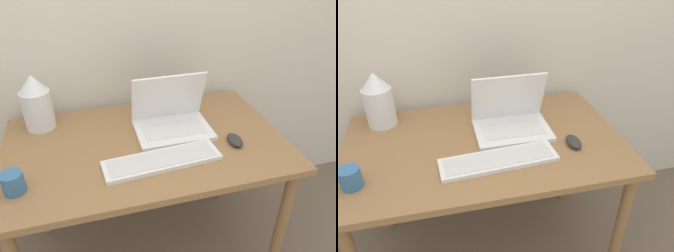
% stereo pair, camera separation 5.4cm
% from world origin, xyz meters
% --- Properties ---
extents(desk, '(1.21, 0.73, 0.73)m').
position_xyz_m(desk, '(0.00, 0.37, 0.64)').
color(desk, olive).
rests_on(desk, ground_plane).
extents(laptop, '(0.34, 0.25, 0.26)m').
position_xyz_m(laptop, '(0.14, 0.44, 0.79)').
color(laptop, white).
rests_on(laptop, desk).
extents(keyboard, '(0.48, 0.17, 0.02)m').
position_xyz_m(keyboard, '(0.03, 0.21, 0.74)').
color(keyboard, white).
rests_on(keyboard, desk).
extents(mouse, '(0.06, 0.10, 0.03)m').
position_xyz_m(mouse, '(0.37, 0.25, 0.75)').
color(mouse, '#2D2D2D').
rests_on(mouse, desk).
extents(vase, '(0.13, 0.13, 0.26)m').
position_xyz_m(vase, '(-0.44, 0.62, 0.86)').
color(vase, white).
rests_on(vase, desk).
extents(mp3_player, '(0.05, 0.06, 0.01)m').
position_xyz_m(mp3_player, '(0.09, 0.28, 0.74)').
color(mp3_player, red).
rests_on(mp3_player, desk).
extents(mug, '(0.08, 0.08, 0.08)m').
position_xyz_m(mug, '(-0.51, 0.19, 0.77)').
color(mug, teal).
rests_on(mug, desk).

